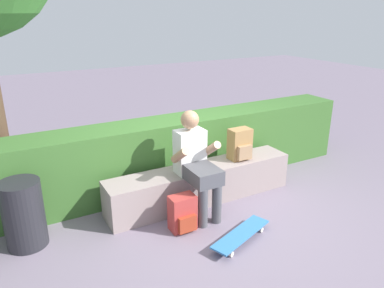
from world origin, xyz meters
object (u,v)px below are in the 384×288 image
(skateboard_near_person, at_px, (241,234))
(backpack_on_bench, at_px, (240,145))
(backpack_on_ground, at_px, (183,214))
(trash_bin, at_px, (24,214))
(bench_main, at_px, (201,184))
(person_skater, at_px, (196,161))

(skateboard_near_person, bearing_deg, backpack_on_bench, 55.73)
(skateboard_near_person, relative_size, backpack_on_ground, 2.05)
(backpack_on_bench, bearing_deg, backpack_on_ground, -156.60)
(backpack_on_bench, distance_m, backpack_on_ground, 1.26)
(skateboard_near_person, xyz_separation_m, trash_bin, (-1.95, 1.01, 0.28))
(bench_main, distance_m, backpack_on_ground, 0.70)
(bench_main, height_order, backpack_on_ground, bench_main)
(backpack_on_bench, xyz_separation_m, trash_bin, (-2.59, 0.06, -0.30))
(skateboard_near_person, xyz_separation_m, backpack_on_ground, (-0.43, 0.48, 0.12))
(skateboard_near_person, bearing_deg, trash_bin, 152.64)
(person_skater, xyz_separation_m, skateboard_near_person, (0.11, -0.75, -0.58))
(skateboard_near_person, height_order, backpack_on_bench, backpack_on_bench)
(bench_main, bearing_deg, trash_bin, 178.64)
(bench_main, height_order, person_skater, person_skater)
(person_skater, bearing_deg, backpack_on_ground, -139.77)
(backpack_on_bench, bearing_deg, person_skater, -165.26)
(person_skater, xyz_separation_m, backpack_on_bench, (0.76, 0.20, -0.00))
(bench_main, xyz_separation_m, skateboard_near_person, (-0.08, -0.96, -0.15))
(skateboard_near_person, distance_m, trash_bin, 2.21)
(backpack_on_bench, relative_size, backpack_on_ground, 1.00)
(bench_main, distance_m, skateboard_near_person, 0.97)
(backpack_on_ground, bearing_deg, trash_bin, 161.02)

